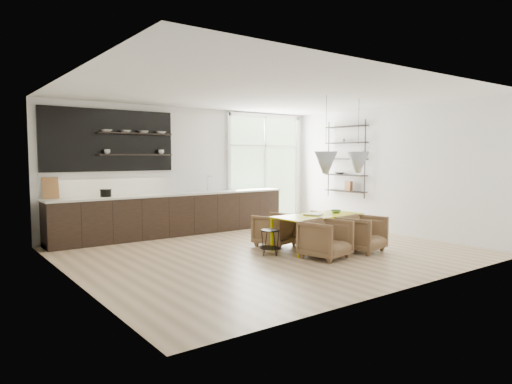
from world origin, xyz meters
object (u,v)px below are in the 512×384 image
at_px(dining_table, 318,217).
at_px(armchair_back_right, 315,226).
at_px(armchair_front_right, 362,234).
at_px(armchair_back_left, 275,230).
at_px(armchair_front_left, 326,239).
at_px(wire_stool, 270,239).

xyz_separation_m(dining_table, armchair_back_right, (0.56, 0.64, -0.30)).
xyz_separation_m(dining_table, armchair_front_right, (0.47, -0.70, -0.27)).
xyz_separation_m(armchair_back_left, armchair_front_right, (0.96, -1.39, 0.01)).
bearing_deg(armchair_back_left, armchair_front_left, 74.06).
bearing_deg(armchair_back_left, armchair_front_right, 108.14).
height_order(dining_table, armchair_front_right, armchair_front_right).
distance_m(dining_table, armchair_front_left, 0.89).
relative_size(armchair_back_left, armchair_front_right, 0.96).
xyz_separation_m(armchair_front_right, wire_stool, (-1.55, 0.79, -0.04)).
bearing_deg(wire_stool, armchair_back_left, 45.83).
bearing_deg(armchair_front_right, armchair_back_right, 74.21).
xyz_separation_m(dining_table, armchair_front_left, (-0.48, -0.70, -0.27)).
xyz_separation_m(armchair_back_left, wire_stool, (-0.59, -0.61, -0.03)).
relative_size(armchair_back_right, armchair_front_right, 0.91).
relative_size(dining_table, wire_stool, 3.97).
height_order(armchair_back_right, wire_stool, armchair_back_right).
height_order(dining_table, armchair_back_right, dining_table).
distance_m(dining_table, armchair_back_right, 0.90).
height_order(armchair_front_left, wire_stool, armchair_front_left).
bearing_deg(dining_table, armchair_front_right, -58.69).
bearing_deg(dining_table, armchair_back_left, 122.89).
xyz_separation_m(armchair_back_left, armchair_front_left, (0.01, -1.39, 0.02)).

